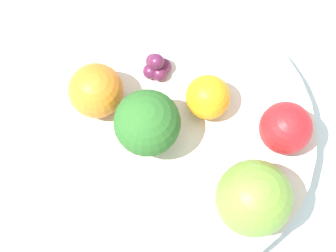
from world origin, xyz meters
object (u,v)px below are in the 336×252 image
apple_red (286,128)px  grape_cluster (157,67)px  bowl (168,135)px  orange_front (208,97)px  orange_back (96,91)px  apple_green (254,198)px  broccoli (148,126)px

apple_red → grape_cluster: size_ratio=1.64×
bowl → orange_front: 0.05m
orange_front → orange_back: (-0.09, 0.04, 0.00)m
bowl → apple_green: bearing=-67.1°
broccoli → apple_green: (0.06, -0.09, -0.01)m
apple_red → apple_green: 0.07m
apple_green → orange_back: (-0.09, 0.14, -0.01)m
broccoli → apple_green: broccoli is taller
grape_cluster → apple_green: bearing=-80.1°
broccoli → orange_front: (0.06, 0.01, -0.02)m
apple_green → grape_cluster: bearing=99.9°
bowl → apple_green: size_ratio=4.24×
broccoli → orange_back: 0.06m
orange_front → orange_back: 0.10m
orange_front → apple_green: bearing=-92.0°
bowl → grape_cluster: 0.06m
orange_back → apple_red: bearing=-34.0°
orange_front → broccoli: bearing=-170.0°
apple_red → orange_back: orange_back is taller
bowl → apple_red: size_ratio=5.84×
apple_green → orange_front: bearing=88.0°
bowl → apple_green: apple_green is taller
broccoli → grape_cluster: broccoli is taller
bowl → orange_back: orange_back is taller
broccoli → apple_red: size_ratio=1.46×
orange_front → grape_cluster: (-0.03, 0.05, -0.01)m
bowl → orange_back: bearing=134.0°
apple_green → orange_front: 0.10m
apple_green → grape_cluster: size_ratio=2.25×
apple_red → apple_green: (-0.05, -0.05, 0.01)m
apple_red → orange_front: (-0.05, 0.05, -0.00)m
bowl → apple_red: apple_red is taller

